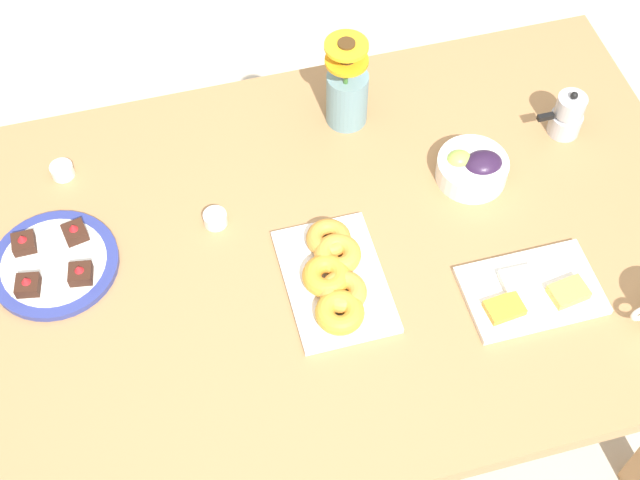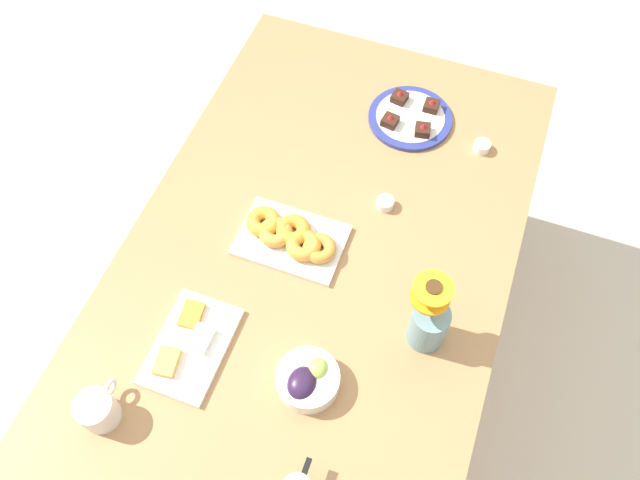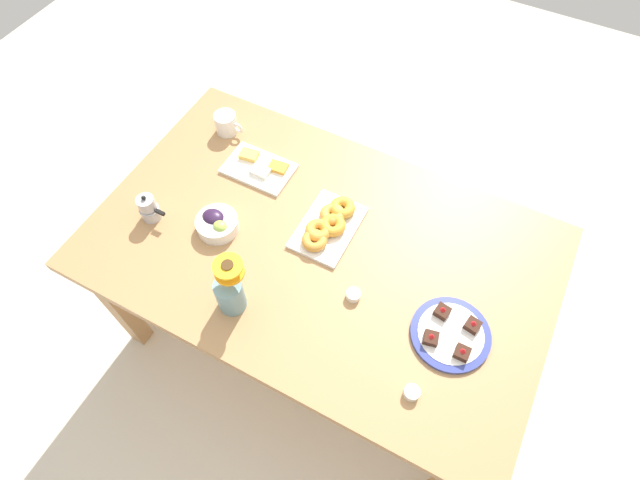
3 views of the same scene
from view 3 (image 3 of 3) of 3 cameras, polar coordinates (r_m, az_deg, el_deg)
ground_plane at (r=2.40m, az=0.00°, el=-9.97°), size 6.00×6.00×0.00m
dining_table at (r=1.81m, az=0.00°, el=-2.11°), size 1.60×1.00×0.74m
coffee_mug at (r=2.08m, az=-10.65°, el=12.99°), size 0.12×0.09×0.09m
grape_bowl at (r=1.79m, az=-11.70°, el=1.90°), size 0.15×0.15×0.07m
cheese_platter at (r=1.95m, az=-6.95°, el=8.23°), size 0.26×0.17×0.03m
croissant_platter at (r=1.76m, az=0.97°, el=1.79°), size 0.19×0.28×0.05m
jam_cup_honey at (r=1.54m, az=10.45°, el=-16.76°), size 0.05×0.05×0.03m
jam_cup_berry at (r=1.63m, az=3.85°, el=-6.26°), size 0.05×0.05×0.03m
dessert_plate at (r=1.63m, az=14.71°, el=-10.32°), size 0.25×0.25×0.05m
flower_vase at (r=1.58m, az=-10.24°, el=-5.88°), size 0.10×0.11×0.24m
moka_pot at (r=1.87m, az=-18.97°, el=3.43°), size 0.11×0.07×0.12m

